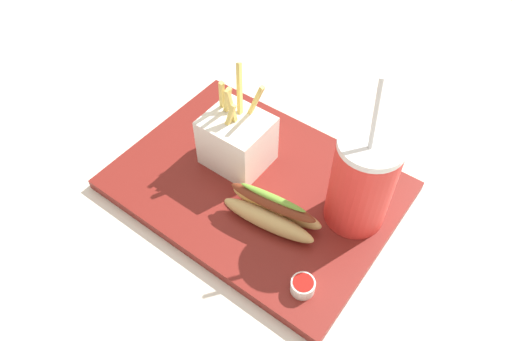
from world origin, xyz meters
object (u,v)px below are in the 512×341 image
object	(u,v)px
soda_cup	(362,182)
hot_dog_1	(272,211)
fries_basket	(237,140)
ketchup_cup_1	(303,286)

from	to	relation	value
soda_cup	hot_dog_1	bearing A→B (deg)	41.53
soda_cup	fries_basket	xyz separation A→B (m)	(0.23, 0.02, -0.04)
fries_basket	ketchup_cup_1	xyz separation A→B (m)	(-0.23, 0.14, -0.04)
fries_basket	ketchup_cup_1	world-z (taller)	fries_basket
fries_basket	hot_dog_1	world-z (taller)	fries_basket
hot_dog_1	ketchup_cup_1	bearing A→B (deg)	145.77
hot_dog_1	ketchup_cup_1	xyz separation A→B (m)	(-0.11, 0.07, -0.01)
soda_cup	fries_basket	bearing A→B (deg)	4.36
soda_cup	hot_dog_1	distance (m)	0.15
hot_dog_1	ketchup_cup_1	size ratio (longest dim) A/B	4.65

